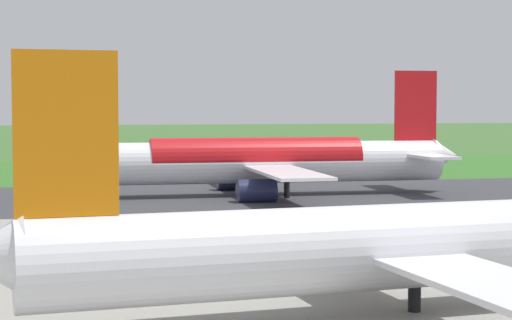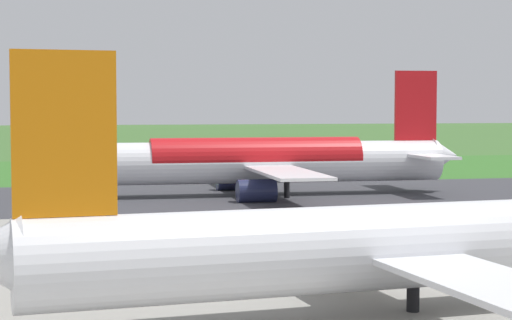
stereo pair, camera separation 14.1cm
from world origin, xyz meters
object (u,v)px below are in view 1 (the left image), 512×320
object	(u,v)px
airliner_parked_mid	(411,244)
traffic_cone_orange	(361,169)
no_stopping_sign	(391,164)
airliner_main	(259,161)

from	to	relation	value
airliner_parked_mid	traffic_cone_orange	size ratio (longest dim) A/B	87.53
airliner_parked_mid	no_stopping_sign	world-z (taller)	airliner_parked_mid
traffic_cone_orange	airliner_main	bearing A→B (deg)	54.87
airliner_main	traffic_cone_orange	xyz separation A→B (m)	(-26.26, -37.32, -4.08)
no_stopping_sign	airliner_parked_mid	bearing A→B (deg)	69.83
airliner_main	airliner_parked_mid	bearing A→B (deg)	85.07
airliner_parked_mid	no_stopping_sign	size ratio (longest dim) A/B	19.01
no_stopping_sign	traffic_cone_orange	distance (m)	5.96
airliner_main	no_stopping_sign	distance (m)	44.59
airliner_main	traffic_cone_orange	distance (m)	45.82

